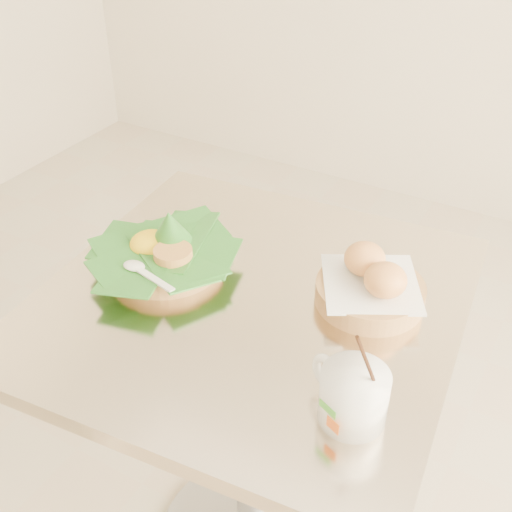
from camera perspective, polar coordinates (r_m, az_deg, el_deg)
The scene contains 4 objects.
cafe_table at distance 1.26m, azimuth -0.37°, elevation -11.47°, with size 0.76×0.76×0.75m.
rice_basket at distance 1.17m, azimuth -8.08°, elevation 0.57°, with size 0.26×0.26×0.13m.
bread_basket at distance 1.09m, azimuth 10.20°, elevation -2.61°, with size 0.21×0.21×0.10m.
coffee_mug at distance 0.89m, azimuth 8.56°, elevation -12.06°, with size 0.13×0.10×0.16m.
Camera 1 is at (0.54, -0.74, 1.44)m, focal length 45.00 mm.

